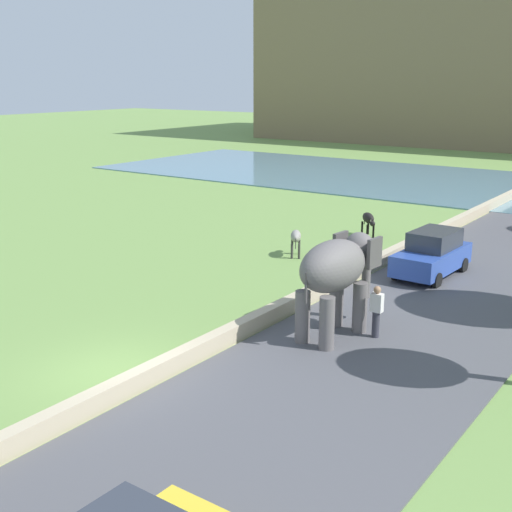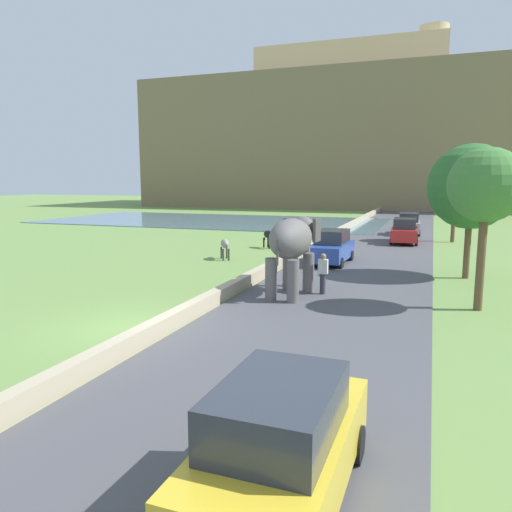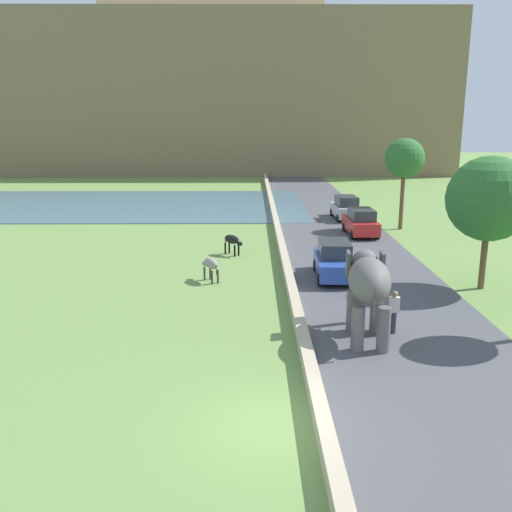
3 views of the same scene
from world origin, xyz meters
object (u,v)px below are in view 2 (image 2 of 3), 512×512
(car_blue, at_px, (332,247))
(cow_grey, at_px, (225,245))
(car_silver, at_px, (409,224))
(elephant, at_px, (293,243))
(cow_black, at_px, (269,235))
(car_red, at_px, (404,231))
(car_yellow, at_px, (281,443))
(person_beside_elephant, at_px, (323,273))

(car_blue, height_order, cow_grey, car_blue)
(car_silver, bearing_deg, elephant, -97.59)
(cow_black, bearing_deg, car_silver, 53.61)
(car_blue, distance_m, car_silver, 16.17)
(car_red, bearing_deg, car_blue, -107.64)
(car_red, height_order, cow_black, car_red)
(car_blue, xyz_separation_m, car_yellow, (3.15, -19.43, 0.00))
(elephant, relative_size, car_blue, 0.87)
(car_yellow, relative_size, cow_black, 3.30)
(elephant, bearing_deg, car_red, 79.89)
(cow_black, bearing_deg, car_yellow, -71.29)
(elephant, bearing_deg, person_beside_elephant, 25.09)
(cow_grey, bearing_deg, car_silver, 60.96)
(car_yellow, height_order, car_red, same)
(cow_grey, bearing_deg, cow_black, 80.50)
(car_red, relative_size, car_silver, 1.00)
(car_red, bearing_deg, elephant, -100.11)
(car_blue, xyz_separation_m, car_red, (3.15, 9.91, 0.00))
(person_beside_elephant, relative_size, cow_grey, 1.20)
(car_silver, bearing_deg, cow_black, -126.39)
(car_silver, bearing_deg, car_yellow, -90.01)
(elephant, relative_size, cow_black, 2.88)
(elephant, height_order, car_silver, elephant)
(car_blue, distance_m, cow_black, 6.92)
(elephant, bearing_deg, car_yellow, -75.09)
(elephant, xyz_separation_m, car_blue, (-0.02, 7.67, -1.14))
(person_beside_elephant, distance_m, car_yellow, 12.43)
(elephant, distance_m, car_red, 17.89)
(car_blue, bearing_deg, car_yellow, -80.80)
(person_beside_elephant, xyz_separation_m, cow_black, (-6.12, 11.91, -0.04))
(person_beside_elephant, relative_size, car_yellow, 0.41)
(car_red, bearing_deg, car_yellow, -90.01)
(person_beside_elephant, bearing_deg, car_red, 83.09)
(car_silver, bearing_deg, car_blue, -101.24)
(person_beside_elephant, xyz_separation_m, cow_grey, (-6.99, 6.70, -0.04))
(car_blue, relative_size, cow_black, 3.33)
(elephant, xyz_separation_m, car_red, (3.13, 17.58, -1.14))
(car_red, xyz_separation_m, car_silver, (0.00, 5.95, 0.00))
(car_silver, distance_m, cow_black, 13.81)
(car_blue, distance_m, car_yellow, 19.68)
(person_beside_elephant, relative_size, cow_black, 1.34)
(car_yellow, bearing_deg, car_red, 89.99)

